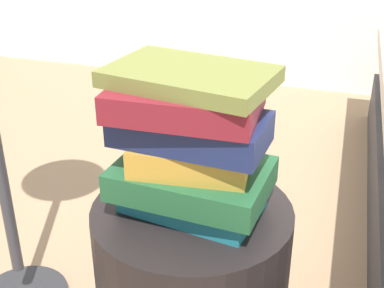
% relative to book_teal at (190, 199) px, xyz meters
% --- Properties ---
extents(book_teal, '(0.29, 0.19, 0.04)m').
position_rel_book_teal_xyz_m(book_teal, '(0.00, 0.00, 0.00)').
color(book_teal, '#1E727F').
rests_on(book_teal, side_table).
extents(book_forest, '(0.31, 0.23, 0.06)m').
position_rel_book_teal_xyz_m(book_forest, '(0.01, -0.00, 0.05)').
color(book_forest, '#1E512D').
rests_on(book_forest, book_teal).
extents(book_ochre, '(0.24, 0.18, 0.06)m').
position_rel_book_teal_xyz_m(book_ochre, '(0.00, -0.00, 0.11)').
color(book_ochre, '#B7842D').
rests_on(book_ochre, book_forest).
extents(book_navy, '(0.30, 0.17, 0.06)m').
position_rel_book_teal_xyz_m(book_navy, '(0.01, -0.01, 0.16)').
color(book_navy, '#19234C').
rests_on(book_navy, book_ochre).
extents(book_maroon, '(0.28, 0.19, 0.05)m').
position_rel_book_teal_xyz_m(book_maroon, '(-0.00, -0.01, 0.22)').
color(book_maroon, maroon).
rests_on(book_maroon, book_navy).
extents(book_olive, '(0.33, 0.24, 0.03)m').
position_rel_book_teal_xyz_m(book_olive, '(-0.00, 0.01, 0.26)').
color(book_olive, olive).
rests_on(book_olive, book_maroon).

